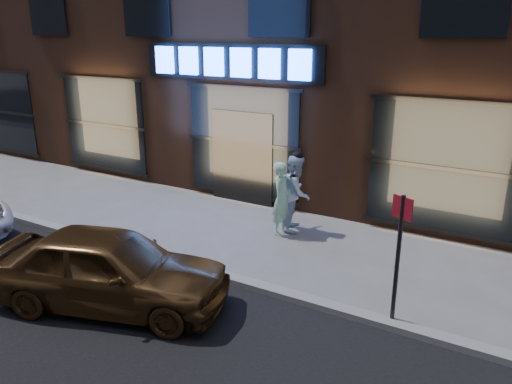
% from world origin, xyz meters
% --- Properties ---
extents(ground, '(90.00, 90.00, 0.00)m').
position_xyz_m(ground, '(0.00, 0.00, 0.00)').
color(ground, slate).
rests_on(ground, ground).
extents(curb, '(60.00, 0.25, 0.12)m').
position_xyz_m(curb, '(0.00, 0.00, 0.06)').
color(curb, gray).
rests_on(curb, ground).
extents(storefront_building, '(30.20, 8.28, 10.30)m').
position_xyz_m(storefront_building, '(-0.00, 7.99, 5.15)').
color(storefront_building, '#54301E').
rests_on(storefront_building, ground).
extents(man_bowtie, '(0.41, 0.61, 1.65)m').
position_xyz_m(man_bowtie, '(1.91, 2.50, 0.82)').
color(man_bowtie, '#C2FFE0').
rests_on(man_bowtie, ground).
extents(man_cap, '(0.88, 1.00, 1.74)m').
position_xyz_m(man_cap, '(2.06, 2.90, 0.87)').
color(man_cap, white).
rests_on(man_cap, ground).
extents(gold_sedan, '(4.20, 2.68, 1.33)m').
position_xyz_m(gold_sedan, '(0.93, -1.66, 0.67)').
color(gold_sedan, brown).
rests_on(gold_sedan, ground).
extents(sign_post, '(0.32, 0.16, 2.11)m').
position_xyz_m(sign_post, '(5.10, 0.10, 1.28)').
color(sign_post, '#262628').
rests_on(sign_post, ground).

